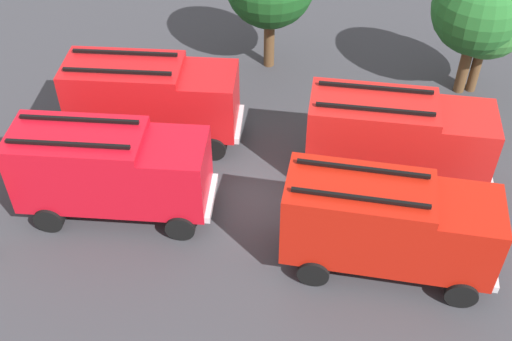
{
  "coord_description": "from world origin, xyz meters",
  "views": [
    {
      "loc": [
        4.74,
        -17.34,
        17.67
      ],
      "look_at": [
        0.0,
        0.0,
        1.4
      ],
      "focal_mm": 44.78,
      "sensor_mm": 36.0,
      "label": 1
    }
  ],
  "objects_px": {
    "fire_truck_3": "(398,136)",
    "tree_1": "(479,9)",
    "fire_truck_1": "(388,223)",
    "fire_truck_0": "(111,169)",
    "tree_2": "(489,18)",
    "traffic_cone_1": "(176,101)",
    "traffic_cone_0": "(141,90)",
    "fire_truck_2": "(152,97)"
  },
  "relations": [
    {
      "from": "traffic_cone_1",
      "to": "traffic_cone_0",
      "type": "bearing_deg",
      "value": 170.21
    },
    {
      "from": "fire_truck_2",
      "to": "fire_truck_1",
      "type": "bearing_deg",
      "value": -35.11
    },
    {
      "from": "fire_truck_3",
      "to": "traffic_cone_1",
      "type": "relative_size",
      "value": 12.7
    },
    {
      "from": "fire_truck_1",
      "to": "tree_2",
      "type": "height_order",
      "value": "tree_2"
    },
    {
      "from": "fire_truck_0",
      "to": "tree_1",
      "type": "height_order",
      "value": "tree_1"
    },
    {
      "from": "tree_2",
      "to": "traffic_cone_1",
      "type": "relative_size",
      "value": 9.62
    },
    {
      "from": "fire_truck_1",
      "to": "traffic_cone_0",
      "type": "xyz_separation_m",
      "value": [
        -12.16,
        7.32,
        -1.83
      ]
    },
    {
      "from": "traffic_cone_0",
      "to": "fire_truck_2",
      "type": "bearing_deg",
      "value": -55.54
    },
    {
      "from": "tree_1",
      "to": "fire_truck_1",
      "type": "bearing_deg",
      "value": -101.07
    },
    {
      "from": "traffic_cone_1",
      "to": "fire_truck_1",
      "type": "bearing_deg",
      "value": -34.24
    },
    {
      "from": "fire_truck_1",
      "to": "fire_truck_3",
      "type": "xyz_separation_m",
      "value": [
        -0.17,
        4.74,
        0.0
      ]
    },
    {
      "from": "fire_truck_2",
      "to": "traffic_cone_0",
      "type": "distance_m",
      "value": 3.75
    },
    {
      "from": "fire_truck_2",
      "to": "tree_1",
      "type": "xyz_separation_m",
      "value": [
        12.61,
        7.14,
        2.13
      ]
    },
    {
      "from": "tree_2",
      "to": "traffic_cone_1",
      "type": "height_order",
      "value": "tree_2"
    },
    {
      "from": "tree_1",
      "to": "traffic_cone_0",
      "type": "distance_m",
      "value": 15.64
    },
    {
      "from": "fire_truck_0",
      "to": "fire_truck_1",
      "type": "bearing_deg",
      "value": -11.08
    },
    {
      "from": "fire_truck_1",
      "to": "traffic_cone_1",
      "type": "xyz_separation_m",
      "value": [
        -10.27,
        6.99,
        -1.86
      ]
    },
    {
      "from": "fire_truck_0",
      "to": "fire_truck_2",
      "type": "distance_m",
      "value": 4.55
    },
    {
      "from": "fire_truck_2",
      "to": "fire_truck_0",
      "type": "bearing_deg",
      "value": -97.81
    },
    {
      "from": "tree_1",
      "to": "traffic_cone_0",
      "type": "xyz_separation_m",
      "value": [
        -14.46,
        -4.45,
        -3.95
      ]
    },
    {
      "from": "fire_truck_1",
      "to": "traffic_cone_1",
      "type": "relative_size",
      "value": 12.6
    },
    {
      "from": "fire_truck_0",
      "to": "traffic_cone_1",
      "type": "xyz_separation_m",
      "value": [
        -0.21,
        6.91,
        -1.86
      ]
    },
    {
      "from": "fire_truck_1",
      "to": "fire_truck_3",
      "type": "height_order",
      "value": "same"
    },
    {
      "from": "fire_truck_0",
      "to": "tree_1",
      "type": "bearing_deg",
      "value": 32.73
    },
    {
      "from": "fire_truck_3",
      "to": "tree_2",
      "type": "relative_size",
      "value": 1.32
    },
    {
      "from": "tree_1",
      "to": "tree_2",
      "type": "relative_size",
      "value": 1.13
    },
    {
      "from": "fire_truck_1",
      "to": "traffic_cone_0",
      "type": "bearing_deg",
      "value": 144.18
    },
    {
      "from": "fire_truck_0",
      "to": "fire_truck_3",
      "type": "height_order",
      "value": "same"
    },
    {
      "from": "traffic_cone_0",
      "to": "traffic_cone_1",
      "type": "xyz_separation_m",
      "value": [
        1.89,
        -0.33,
        -0.04
      ]
    },
    {
      "from": "fire_truck_0",
      "to": "tree_2",
      "type": "distance_m",
      "value": 17.63
    },
    {
      "from": "fire_truck_2",
      "to": "traffic_cone_1",
      "type": "bearing_deg",
      "value": 77.96
    },
    {
      "from": "fire_truck_0",
      "to": "fire_truck_1",
      "type": "height_order",
      "value": "same"
    },
    {
      "from": "fire_truck_0",
      "to": "fire_truck_1",
      "type": "distance_m",
      "value": 10.06
    },
    {
      "from": "fire_truck_3",
      "to": "tree_2",
      "type": "height_order",
      "value": "tree_2"
    },
    {
      "from": "fire_truck_1",
      "to": "fire_truck_0",
      "type": "bearing_deg",
      "value": 174.79
    },
    {
      "from": "traffic_cone_1",
      "to": "tree_2",
      "type": "bearing_deg",
      "value": 20.82
    },
    {
      "from": "tree_2",
      "to": "traffic_cone_0",
      "type": "height_order",
      "value": "tree_2"
    },
    {
      "from": "fire_truck_3",
      "to": "traffic_cone_1",
      "type": "height_order",
      "value": "fire_truck_3"
    },
    {
      "from": "fire_truck_1",
      "to": "traffic_cone_1",
      "type": "bearing_deg",
      "value": 140.96
    },
    {
      "from": "fire_truck_1",
      "to": "tree_2",
      "type": "relative_size",
      "value": 1.31
    },
    {
      "from": "fire_truck_0",
      "to": "tree_2",
      "type": "bearing_deg",
      "value": 32.02
    },
    {
      "from": "fire_truck_3",
      "to": "tree_1",
      "type": "xyz_separation_m",
      "value": [
        2.47,
        7.02,
        2.13
      ]
    }
  ]
}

